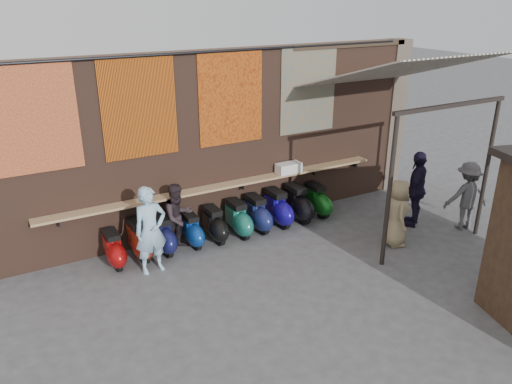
% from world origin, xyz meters
% --- Properties ---
extents(ground, '(70.00, 70.00, 0.00)m').
position_xyz_m(ground, '(0.00, 0.00, 0.00)').
color(ground, '#474749').
rests_on(ground, ground).
extents(brick_wall, '(10.00, 0.40, 4.00)m').
position_xyz_m(brick_wall, '(0.00, 2.70, 2.00)').
color(brick_wall, brown).
rests_on(brick_wall, ground).
extents(pier_right, '(0.50, 0.50, 4.00)m').
position_xyz_m(pier_right, '(5.20, 2.70, 2.00)').
color(pier_right, '#4C4238').
rests_on(pier_right, ground).
extents(eating_counter, '(8.00, 0.32, 0.05)m').
position_xyz_m(eating_counter, '(0.00, 2.33, 1.10)').
color(eating_counter, '#9E7A51').
rests_on(eating_counter, brick_wall).
extents(shelf_box, '(0.59, 0.30, 0.24)m').
position_xyz_m(shelf_box, '(1.69, 2.30, 1.24)').
color(shelf_box, white).
rests_on(shelf_box, eating_counter).
extents(tapestry_redgold, '(1.50, 0.02, 2.00)m').
position_xyz_m(tapestry_redgold, '(-3.60, 2.48, 3.00)').
color(tapestry_redgold, maroon).
rests_on(tapestry_redgold, brick_wall).
extents(tapestry_sun, '(1.50, 0.02, 2.00)m').
position_xyz_m(tapestry_sun, '(-1.70, 2.48, 3.00)').
color(tapestry_sun, orange).
rests_on(tapestry_sun, brick_wall).
extents(tapestry_orange, '(1.50, 0.02, 2.00)m').
position_xyz_m(tapestry_orange, '(0.30, 2.48, 3.00)').
color(tapestry_orange, '#B35216').
rests_on(tapestry_orange, brick_wall).
extents(tapestry_multi, '(1.50, 0.02, 2.00)m').
position_xyz_m(tapestry_multi, '(2.30, 2.48, 3.00)').
color(tapestry_multi, '#216279').
rests_on(tapestry_multi, brick_wall).
extents(hang_rail, '(9.50, 0.06, 0.06)m').
position_xyz_m(hang_rail, '(0.00, 2.47, 3.98)').
color(hang_rail, black).
rests_on(hang_rail, brick_wall).
extents(scooter_stool_0, '(0.34, 0.76, 0.72)m').
position_xyz_m(scooter_stool_0, '(-2.61, 1.96, 0.36)').
color(scooter_stool_0, '#990B0B').
rests_on(scooter_stool_0, ground).
extents(scooter_stool_1, '(0.38, 0.85, 0.80)m').
position_xyz_m(scooter_stool_1, '(-2.06, 2.04, 0.40)').
color(scooter_stool_1, '#A12815').
rests_on(scooter_stool_1, ground).
extents(scooter_stool_2, '(0.37, 0.83, 0.78)m').
position_xyz_m(scooter_stool_2, '(-1.56, 2.04, 0.39)').
color(scooter_stool_2, '#131648').
rests_on(scooter_stool_2, ground).
extents(scooter_stool_3, '(0.34, 0.74, 0.71)m').
position_xyz_m(scooter_stool_3, '(-0.93, 2.02, 0.35)').
color(scooter_stool_3, navy).
rests_on(scooter_stool_3, ground).
extents(scooter_stool_4, '(0.35, 0.79, 0.75)m').
position_xyz_m(scooter_stool_4, '(-0.40, 1.99, 0.37)').
color(scooter_stool_4, black).
rests_on(scooter_stool_4, ground).
extents(scooter_stool_5, '(0.37, 0.83, 0.79)m').
position_xyz_m(scooter_stool_5, '(0.17, 1.97, 0.39)').
color(scooter_stool_5, '#1A6859').
rests_on(scooter_stool_5, ground).
extents(scooter_stool_6, '(0.38, 0.84, 0.80)m').
position_xyz_m(scooter_stool_6, '(0.66, 1.99, 0.40)').
color(scooter_stool_6, navy).
rests_on(scooter_stool_6, ground).
extents(scooter_stool_7, '(0.40, 0.88, 0.83)m').
position_xyz_m(scooter_stool_7, '(1.22, 2.01, 0.42)').
color(scooter_stool_7, '#150B7E').
rests_on(scooter_stool_7, ground).
extents(scooter_stool_8, '(0.40, 0.89, 0.85)m').
position_xyz_m(scooter_stool_8, '(1.77, 2.01, 0.42)').
color(scooter_stool_8, black).
rests_on(scooter_stool_8, ground).
extents(scooter_stool_9, '(0.37, 0.82, 0.78)m').
position_xyz_m(scooter_stool_9, '(2.35, 2.02, 0.39)').
color(scooter_stool_9, '#105016').
rests_on(scooter_stool_9, ground).
extents(diner_left, '(0.68, 0.48, 1.75)m').
position_xyz_m(diner_left, '(-1.99, 1.40, 0.88)').
color(diner_left, '#97C2DC').
rests_on(diner_left, ground).
extents(diner_right, '(0.84, 0.74, 1.47)m').
position_xyz_m(diner_right, '(-1.22, 2.00, 0.74)').
color(diner_right, black).
rests_on(diner_right, ground).
extents(shopper_navy, '(1.12, 0.94, 1.80)m').
position_xyz_m(shopper_navy, '(4.02, 0.46, 0.90)').
color(shopper_navy, black).
rests_on(shopper_navy, ground).
extents(shopper_grey, '(1.18, 0.92, 1.61)m').
position_xyz_m(shopper_grey, '(4.90, -0.24, 0.80)').
color(shopper_grey, '#535357').
rests_on(shopper_grey, ground).
extents(shopper_tan, '(0.76, 0.86, 1.47)m').
position_xyz_m(shopper_tan, '(2.93, -0.08, 0.74)').
color(shopper_tan, '#907E5B').
rests_on(shopper_tan, ground).
extents(awning_canvas, '(3.20, 3.28, 0.97)m').
position_xyz_m(awning_canvas, '(3.50, 0.90, 3.55)').
color(awning_canvas, beige).
rests_on(awning_canvas, brick_wall).
extents(awning_ledger, '(3.30, 0.08, 0.12)m').
position_xyz_m(awning_ledger, '(3.50, 2.49, 3.95)').
color(awning_ledger, '#33261C').
rests_on(awning_ledger, brick_wall).
extents(awning_header, '(3.00, 0.08, 0.08)m').
position_xyz_m(awning_header, '(3.50, -0.60, 3.08)').
color(awning_header, black).
rests_on(awning_header, awning_post_left).
extents(awning_post_left, '(0.09, 0.09, 3.10)m').
position_xyz_m(awning_post_left, '(2.10, -0.60, 1.55)').
color(awning_post_left, black).
rests_on(awning_post_left, ground).
extents(awning_post_right, '(0.09, 0.09, 3.10)m').
position_xyz_m(awning_post_right, '(4.90, -0.60, 1.55)').
color(awning_post_right, black).
rests_on(awning_post_right, ground).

